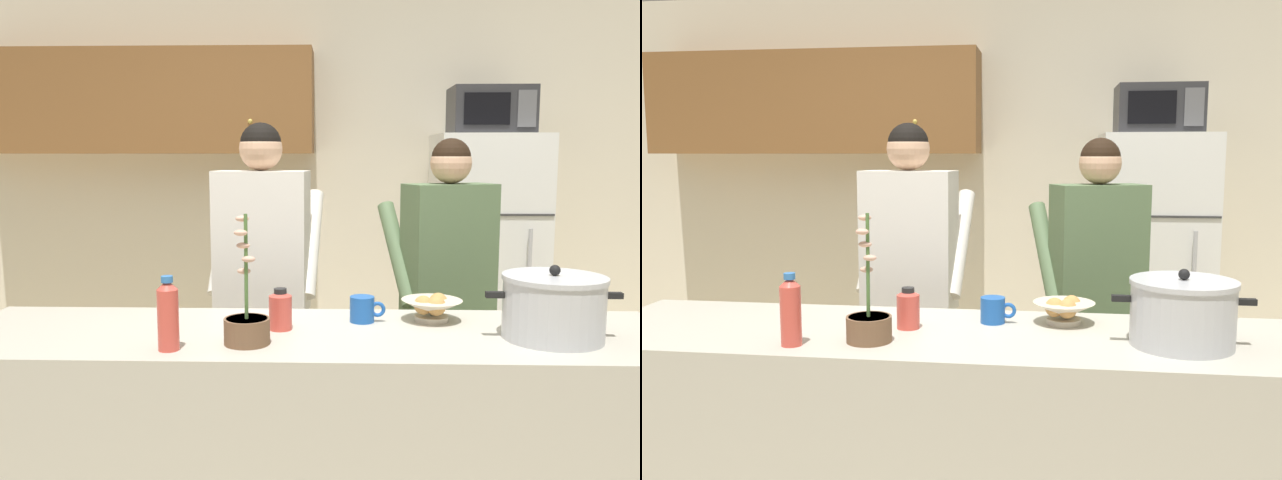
# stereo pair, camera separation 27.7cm
# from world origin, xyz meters

# --- Properties ---
(back_wall_unit) EXTENTS (6.00, 0.48, 2.60)m
(back_wall_unit) POSITION_xyz_m (-0.25, 2.25, 1.42)
(back_wall_unit) COLOR beige
(back_wall_unit) RESTS_ON ground
(kitchen_island) EXTENTS (2.51, 0.68, 0.92)m
(kitchen_island) POSITION_xyz_m (0.00, 0.00, 0.46)
(kitchen_island) COLOR #BCB7A8
(kitchen_island) RESTS_ON ground
(refrigerator) EXTENTS (0.64, 0.68, 1.65)m
(refrigerator) POSITION_xyz_m (0.99, 1.85, 0.83)
(refrigerator) COLOR white
(refrigerator) RESTS_ON ground
(microwave) EXTENTS (0.48, 0.37, 0.28)m
(microwave) POSITION_xyz_m (0.99, 1.83, 1.79)
(microwave) COLOR #2D2D30
(microwave) RESTS_ON refrigerator
(person_near_pot) EXTENTS (0.54, 0.45, 1.67)m
(person_near_pot) POSITION_xyz_m (-0.27, 0.76, 1.05)
(person_near_pot) COLOR #33384C
(person_near_pot) RESTS_ON ground
(person_by_sink) EXTENTS (0.58, 0.53, 1.61)m
(person_by_sink) POSITION_xyz_m (0.59, 0.81, 1.00)
(person_by_sink) COLOR #726656
(person_by_sink) RESTS_ON ground
(cooking_pot) EXTENTS (0.45, 0.34, 0.25)m
(cooking_pot) POSITION_xyz_m (0.80, -0.06, 1.03)
(cooking_pot) COLOR silver
(cooking_pot) RESTS_ON kitchen_island
(coffee_mug) EXTENTS (0.13, 0.09, 0.10)m
(coffee_mug) POSITION_xyz_m (0.17, 0.14, 0.97)
(coffee_mug) COLOR #1E59B2
(coffee_mug) RESTS_ON kitchen_island
(bread_bowl) EXTENTS (0.22, 0.22, 0.10)m
(bread_bowl) POSITION_xyz_m (0.43, 0.16, 0.97)
(bread_bowl) COLOR beige
(bread_bowl) RESTS_ON kitchen_island
(bottle_near_edge) EXTENTS (0.07, 0.07, 0.24)m
(bottle_near_edge) POSITION_xyz_m (-0.45, -0.23, 1.04)
(bottle_near_edge) COLOR #D84C3F
(bottle_near_edge) RESTS_ON kitchen_island
(bottle_mid_counter) EXTENTS (0.08, 0.08, 0.15)m
(bottle_mid_counter) POSITION_xyz_m (-0.12, 0.03, 0.99)
(bottle_mid_counter) COLOR #D84C3F
(bottle_mid_counter) RESTS_ON kitchen_island
(potted_orchid) EXTENTS (0.15, 0.15, 0.42)m
(potted_orchid) POSITION_xyz_m (-0.21, -0.15, 0.99)
(potted_orchid) COLOR brown
(potted_orchid) RESTS_ON kitchen_island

